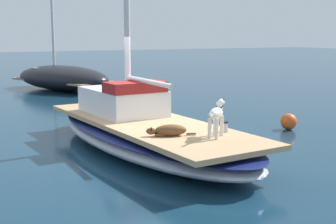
% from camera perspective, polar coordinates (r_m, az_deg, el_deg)
% --- Properties ---
extents(ground_plane, '(120.00, 120.00, 0.00)m').
position_cam_1_polar(ground_plane, '(10.59, -2.53, -4.61)').
color(ground_plane, '#143347').
extents(sailboat_main, '(3.04, 7.40, 0.66)m').
position_cam_1_polar(sailboat_main, '(10.51, -2.55, -2.84)').
color(sailboat_main, '#B2B7C1').
rests_on(sailboat_main, ground).
extents(cabin_house, '(1.56, 2.32, 0.84)m').
position_cam_1_polar(cabin_house, '(11.36, -5.38, 1.49)').
color(cabin_house, silver).
rests_on(cabin_house, sailboat_main).
extents(dog_brown, '(0.92, 0.46, 0.22)m').
position_cam_1_polar(dog_brown, '(8.91, 0.11, -2.24)').
color(dog_brown, brown).
rests_on(dog_brown, sailboat_main).
extents(dog_white, '(0.77, 0.68, 0.70)m').
position_cam_1_polar(dog_white, '(8.84, 5.91, -0.30)').
color(dog_white, silver).
rests_on(dog_white, sailboat_main).
extents(deck_winch, '(0.16, 0.16, 0.21)m').
position_cam_1_polar(deck_winch, '(9.34, 6.82, -1.81)').
color(deck_winch, '#B7B7BC').
rests_on(deck_winch, sailboat_main).
extents(moored_boat_far_astern, '(4.46, 6.16, 6.06)m').
position_cam_1_polar(moored_boat_far_astern, '(22.24, -12.64, 4.11)').
color(moored_boat_far_astern, black).
rests_on(moored_boat_far_astern, ground).
extents(mooring_buoy, '(0.44, 0.44, 0.44)m').
position_cam_1_polar(mooring_buoy, '(13.17, 14.38, -1.12)').
color(mooring_buoy, '#E55119').
rests_on(mooring_buoy, ground).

